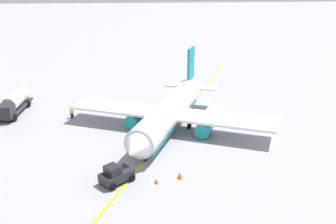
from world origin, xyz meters
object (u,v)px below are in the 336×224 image
object	(u,v)px
airplane	(169,113)
safety_cone_wingtip	(156,181)
fuel_tanker	(14,103)
refueling_worker	(72,113)
pushback_tug	(116,175)
safety_cone_nose	(180,176)

from	to	relation	value
airplane	safety_cone_wingtip	size ratio (longest dim) A/B	50.88
fuel_tanker	refueling_worker	size ratio (longest dim) A/B	6.00
fuel_tanker	pushback_tug	distance (m)	28.62
refueling_worker	safety_cone_nose	size ratio (longest dim) A/B	2.35
fuel_tanker	refueling_worker	world-z (taller)	fuel_tanker
airplane	pushback_tug	xyz separation A→B (m)	(13.90, -6.85, -1.67)
fuel_tanker	pushback_tug	bearing A→B (deg)	37.21
pushback_tug	safety_cone_nose	bearing A→B (deg)	93.14
pushback_tug	safety_cone_wingtip	size ratio (longest dim) A/B	7.03
safety_cone_nose	safety_cone_wingtip	bearing A→B (deg)	-72.34
fuel_tanker	safety_cone_nose	xyz separation A→B (m)	(22.40, 24.34, -1.36)
airplane	refueling_worker	bearing A→B (deg)	-111.90
refueling_worker	safety_cone_nose	distance (m)	24.46
fuel_tanker	safety_cone_wingtip	distance (m)	31.82
pushback_tug	refueling_worker	xyz separation A→B (m)	(-19.80, -7.83, -0.19)
fuel_tanker	safety_cone_nose	distance (m)	33.10
pushback_tug	safety_cone_wingtip	bearing A→B (deg)	84.02
airplane	safety_cone_wingtip	world-z (taller)	airplane
refueling_worker	safety_cone_nose	world-z (taller)	refueling_worker
safety_cone_nose	safety_cone_wingtip	world-z (taller)	safety_cone_nose
safety_cone_nose	safety_cone_wingtip	size ratio (longest dim) A/B	1.25
pushback_tug	safety_cone_nose	distance (m)	7.08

